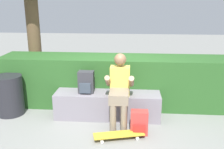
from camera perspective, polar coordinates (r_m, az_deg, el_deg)
ground_plane at (r=4.61m, az=-1.31°, el=-10.87°), size 24.00×24.00×0.00m
bench_main at (r=4.75m, az=-1.01°, el=-6.82°), size 1.92×0.48×0.48m
person_skater at (r=4.37m, az=1.70°, el=-2.85°), size 0.49×0.62×1.23m
skateboard_near_person at (r=4.12m, az=1.54°, el=-13.26°), size 0.82×0.40×0.09m
backpack_on_bench at (r=4.63m, az=-5.80°, el=-1.77°), size 0.28×0.23×0.40m
backpack_on_ground at (r=4.23m, az=6.08°, el=-10.72°), size 0.28×0.23×0.40m
hedge_row at (r=5.21m, az=3.05°, el=-1.52°), size 5.03×0.78×1.01m
trash_bin at (r=5.20m, az=-21.92°, el=-4.29°), size 0.51×0.51×0.75m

